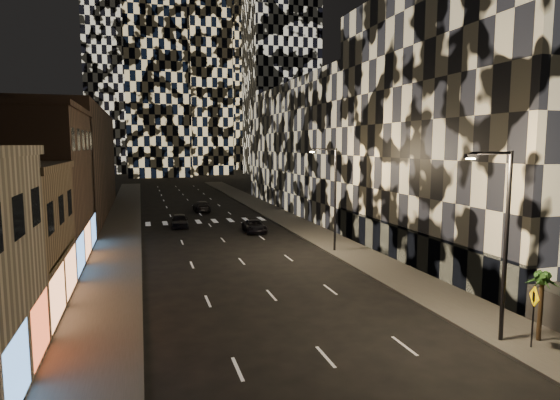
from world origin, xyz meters
TOP-DOWN VIEW (x-y plane):
  - sidewalk_left at (-10.00, 50.00)m, footprint 4.00×120.00m
  - sidewalk_right at (10.00, 50.00)m, footprint 4.00×120.00m
  - curb_left at (-7.90, 50.00)m, footprint 0.20×120.00m
  - curb_right at (7.90, 50.00)m, footprint 0.20×120.00m
  - retail_brown at (-17.00, 33.50)m, footprint 10.00×15.00m
  - retail_filler_left at (-17.00, 60.00)m, footprint 10.00×40.00m
  - midrise_right at (20.00, 24.50)m, footprint 16.00×25.00m
  - midrise_base at (12.30, 24.50)m, footprint 0.60×25.00m
  - midrise_filler_right at (20.00, 57.00)m, footprint 16.00×40.00m
  - tower_right_mid at (35.00, 135.00)m, footprint 20.00×20.00m
  - tower_center_low at (-2.00, 140.00)m, footprint 18.00×18.00m
  - streetlight_near at (8.35, 10.00)m, footprint 2.55×0.25m
  - streetlight_far at (8.35, 30.00)m, footprint 2.55×0.25m
  - car_dark_midlane at (-3.50, 46.62)m, footprint 2.03×4.59m
  - car_dark_oncoming at (0.54, 58.96)m, footprint 2.16×5.18m
  - car_dark_rightlane at (4.00, 41.14)m, footprint 2.41×4.81m
  - ped_sign at (9.34, 8.92)m, footprint 0.42×0.90m
  - palm_tree at (10.31, 9.46)m, footprint 1.70×1.70m

SIDE VIEW (x-z plane):
  - sidewalk_left at x=-10.00m, z-range 0.00..0.15m
  - sidewalk_right at x=10.00m, z-range 0.00..0.15m
  - curb_left at x=-7.90m, z-range 0.00..0.15m
  - curb_right at x=7.90m, z-range 0.00..0.15m
  - car_dark_rightlane at x=4.00m, z-range 0.00..1.31m
  - car_dark_oncoming at x=0.54m, z-range 0.00..1.50m
  - car_dark_midlane at x=-3.50m, z-range 0.00..1.54m
  - midrise_base at x=12.30m, z-range 0.00..3.00m
  - ped_sign at x=9.34m, z-range 0.68..3.56m
  - palm_tree at x=10.31m, z-range 1.24..4.59m
  - streetlight_near at x=8.35m, z-range 0.85..9.85m
  - streetlight_far at x=8.35m, z-range 0.85..9.85m
  - retail_brown at x=-17.00m, z-range 0.00..12.00m
  - retail_filler_left at x=-17.00m, z-range 0.00..14.00m
  - midrise_filler_right at x=20.00m, z-range 0.00..18.00m
  - midrise_right at x=20.00m, z-range 0.00..22.00m
  - tower_center_low at x=-2.00m, z-range 0.00..95.00m
  - tower_right_mid at x=35.00m, z-range 0.00..100.00m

